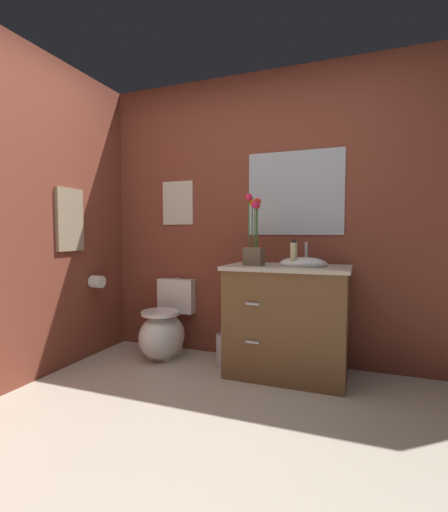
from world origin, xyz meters
The scene contains 12 objects.
ground_plane centered at (0.00, 0.00, 0.00)m, with size 9.53×9.53×0.00m, color beige.
wall_back centered at (0.20, 1.65, 1.25)m, with size 4.45×0.05×2.50m, color brown.
wall_left centered at (-1.45, 0.49, 1.25)m, with size 0.05×4.55×2.50m, color brown.
toilet centered at (-0.79, 1.35, 0.24)m, with size 0.38×0.59×0.69m.
vanity_cabinet centered at (0.32, 1.32, 0.44)m, with size 0.94×0.56×1.04m.
flower_vase centered at (0.07, 1.25, 1.04)m, with size 0.14×0.14×0.56m.
soap_bottle centered at (0.38, 1.24, 0.96)m, with size 0.05×0.05×0.20m.
trash_bin centered at (-0.19, 1.34, 0.14)m, with size 0.18×0.18×0.27m.
wall_poster centered at (-0.79, 1.62, 1.40)m, with size 0.32×0.01×0.41m, color beige.
wall_mirror centered at (0.32, 1.62, 1.45)m, with size 0.80×0.01×0.70m, color #B2BCC6.
hanging_towel centered at (-1.41, 0.91, 1.23)m, with size 0.03×0.28×0.52m, color gray.
toilet_paper_roll centered at (-1.36, 1.15, 0.68)m, with size 0.11×0.11×0.11m, color white.
Camera 1 is at (0.85, -1.45, 1.11)m, focal length 25.40 mm.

